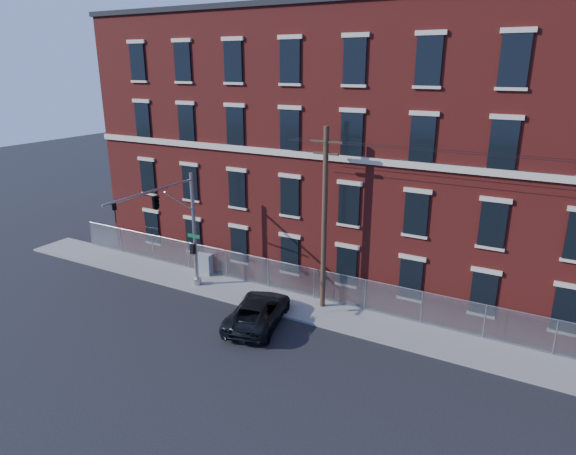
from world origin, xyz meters
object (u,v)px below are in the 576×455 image
(pickup_truck, at_px, (258,311))
(utility_pole_near, at_px, (324,217))
(utility_cabinet, at_px, (204,264))
(traffic_signal_mast, at_px, (165,211))

(pickup_truck, bearing_deg, utility_pole_near, -136.84)
(utility_cabinet, bearing_deg, utility_pole_near, -8.24)
(pickup_truck, distance_m, utility_cabinet, 7.43)
(pickup_truck, bearing_deg, utility_cabinet, -42.71)
(utility_pole_near, height_order, utility_cabinet, utility_pole_near)
(utility_pole_near, xyz_separation_m, pickup_truck, (-2.20, -3.28, -4.61))
(pickup_truck, height_order, utility_cabinet, utility_cabinet)
(traffic_signal_mast, bearing_deg, pickup_truck, 1.39)
(traffic_signal_mast, height_order, pickup_truck, traffic_signal_mast)
(utility_pole_near, relative_size, pickup_truck, 1.90)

